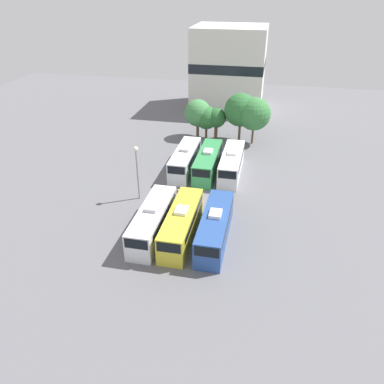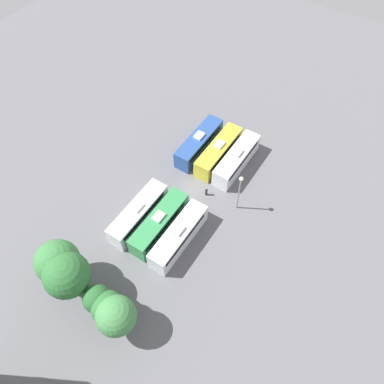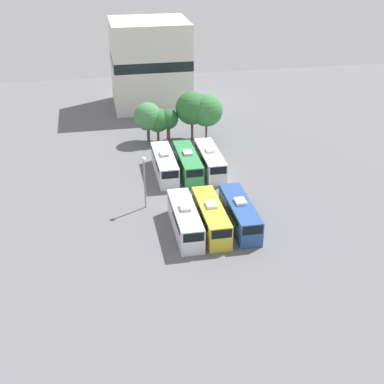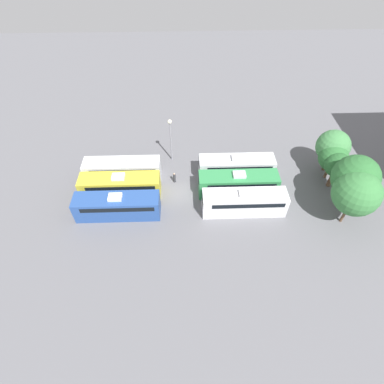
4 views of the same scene
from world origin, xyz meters
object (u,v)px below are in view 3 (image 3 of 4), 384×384
(tree_4, at_px, (207,110))
(bus_4, at_px, (188,162))
(bus_0, at_px, (185,219))
(depot_building, at_px, (150,64))
(bus_3, at_px, (165,164))
(light_pole, at_px, (144,173))
(bus_1, at_px, (211,216))
(worker_person, at_px, (183,197))
(tree_2, at_px, (168,119))
(tree_1, at_px, (158,120))
(bus_2, at_px, (240,213))
(tree_0, at_px, (148,117))
(tree_3, at_px, (192,108))
(bus_5, at_px, (210,160))

(tree_4, bearing_deg, bus_4, -113.85)
(bus_0, height_order, depot_building, depot_building)
(bus_3, xyz_separation_m, light_pole, (-3.76, -9.06, 3.10))
(bus_1, bearing_deg, tree_4, 78.76)
(bus_0, relative_size, worker_person, 6.45)
(tree_2, distance_m, tree_4, 6.33)
(tree_1, bearing_deg, bus_1, -85.19)
(bus_2, distance_m, tree_0, 29.43)
(bus_2, distance_m, light_pole, 12.63)
(bus_1, relative_size, tree_0, 1.60)
(bus_1, xyz_separation_m, worker_person, (-2.12, 6.95, -0.91))
(tree_1, bearing_deg, bus_3, -93.65)
(tree_2, bearing_deg, bus_2, -81.45)
(tree_1, distance_m, depot_building, 19.40)
(tree_3, height_order, depot_building, depot_building)
(bus_0, bearing_deg, bus_2, 1.73)
(light_pole, relative_size, tree_3, 0.87)
(tree_4, bearing_deg, bus_1, -101.24)
(light_pole, bearing_deg, tree_4, 59.39)
(bus_3, xyz_separation_m, bus_4, (3.28, -0.21, 0.00))
(tree_4, bearing_deg, tree_2, 174.45)
(bus_4, distance_m, tree_2, 12.89)
(bus_5, bearing_deg, tree_3, 90.71)
(bus_3, relative_size, bus_4, 1.00)
(bus_0, distance_m, tree_1, 28.33)
(bus_5, xyz_separation_m, tree_2, (-4.10, 12.40, 2.02))
(bus_2, height_order, bus_4, same)
(depot_building, bearing_deg, bus_1, -88.63)
(light_pole, relative_size, tree_1, 1.25)
(worker_person, distance_m, depot_building, 40.72)
(depot_building, bearing_deg, tree_2, -88.74)
(bus_3, height_order, tree_0, tree_0)
(bus_4, xyz_separation_m, tree_0, (-4.02, 13.10, 2.55))
(bus_2, distance_m, depot_building, 47.55)
(bus_3, bearing_deg, worker_person, -83.06)
(bus_2, bearing_deg, tree_2, 98.55)
(bus_4, xyz_separation_m, tree_2, (-0.82, 12.70, 2.02))
(tree_1, relative_size, depot_building, 0.35)
(bus_1, bearing_deg, tree_3, 83.44)
(tree_3, xyz_separation_m, tree_4, (2.22, -0.67, -0.29))
(worker_person, bearing_deg, tree_3, 75.80)
(tree_3, bearing_deg, bus_0, -102.64)
(bus_0, bearing_deg, tree_4, 72.77)
(bus_5, distance_m, tree_4, 12.43)
(bus_5, distance_m, tree_2, 13.21)
(bus_2, xyz_separation_m, bus_5, (-0.10, 15.57, 0.00))
(bus_0, relative_size, tree_2, 1.93)
(bus_5, xyz_separation_m, depot_building, (-4.52, 31.33, 6.39))
(tree_3, bearing_deg, depot_building, 103.02)
(tree_1, xyz_separation_m, depot_building, (1.24, 18.84, 4.46))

